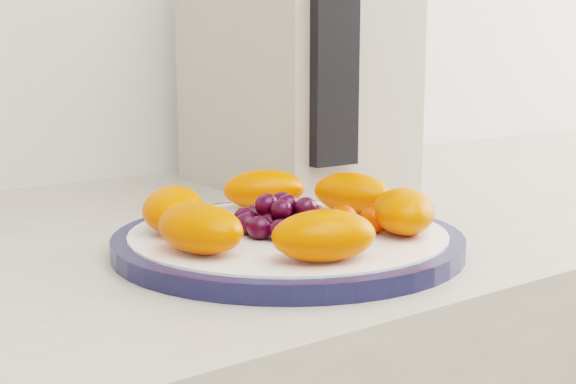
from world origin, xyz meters
TOP-DOWN VIEW (x-y plane):
  - plate_rim at (0.09, 1.08)m, footprint 0.29×0.29m
  - plate_face at (0.09, 1.08)m, footprint 0.26×0.26m
  - appliance_body at (0.28, 1.32)m, footprint 0.19×0.26m
  - appliance_panel at (0.23, 1.19)m, footprint 0.05×0.02m
  - fruit_plate at (0.09, 1.07)m, footprint 0.25×0.25m

SIDE VIEW (x-z plane):
  - plate_rim at x=0.09m, z-range 0.90..0.91m
  - plate_face at x=0.09m, z-range 0.90..0.92m
  - fruit_plate at x=0.09m, z-range 0.92..0.95m
  - appliance_body at x=0.28m, z-range 0.90..1.22m
  - appliance_panel at x=0.23m, z-range 0.95..1.18m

